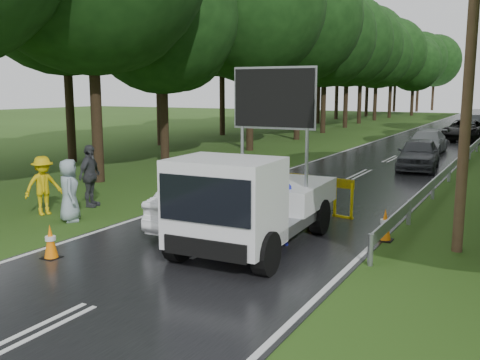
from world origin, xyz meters
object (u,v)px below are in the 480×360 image
Objects in this scene: queue_car_second at (427,142)px; queue_car_third at (464,130)px; queue_car_first at (419,154)px; civilian at (278,204)px; police_sedan at (214,202)px; officer at (258,187)px; queue_car_fourth at (476,123)px; barrier at (311,185)px; work_truck at (251,202)px.

queue_car_second is 9.87m from queue_car_third.
queue_car_second is 0.86× the size of queue_car_third.
civilian is at bearing -97.99° from queue_car_first.
queue_car_second is at bearing -96.36° from police_sedan.
officer is 0.38× the size of queue_car_fourth.
civilian is 0.43× the size of queue_car_second.
barrier is at bearing -90.28° from queue_car_third.
queue_car_third is (0.98, 9.82, 0.08)m from queue_car_second.
civilian is at bearing 164.40° from police_sedan.
police_sedan is 1.57× the size of barrier.
police_sedan reaches higher than queue_car_first.
work_truck is at bearing 143.98° from police_sedan.
civilian reaches higher than queue_car_second.
queue_car_second is at bearing 86.72° from work_truck.
queue_car_third is (1.37, 27.43, -0.12)m from barrier.
queue_car_fourth is at bearing -126.64° from officer.
police_sedan reaches higher than queue_car_third.
queue_car_fourth is (-0.04, 9.52, -0.03)m from queue_car_third.
barrier is at bearing 88.88° from work_truck.
work_truck is at bearing -99.43° from queue_car_first.
queue_car_third is (3.02, 30.35, 0.04)m from police_sedan.
queue_car_fourth is (1.34, 36.95, -0.15)m from barrier.
queue_car_first is at bearing -134.49° from officer.
civilian reaches higher than barrier.
queue_car_third is at bearing -96.38° from police_sedan.
police_sedan is 30.50m from queue_car_third.
queue_car_second is (0.29, 21.78, -0.46)m from work_truck.
work_truck reaches higher than queue_car_second.
civilian reaches higher than queue_car_third.
barrier is 0.60× the size of queue_car_second.
police_sedan is at bearing -106.92° from queue_car_first.
work_truck is 15.06m from queue_car_first.
queue_car_third is (1.27, 31.59, -0.38)m from work_truck.
officer is (-1.33, -0.96, -0.03)m from barrier.
officer is at bearing -88.55° from queue_car_fourth.
officer reaches higher than queue_car_fourth.
civilian is 0.37× the size of queue_car_third.
civilian is at bearing -71.54° from barrier.
work_truck is 1.22× the size of queue_car_fourth.
queue_car_second is (0.39, 17.61, -0.20)m from barrier.
police_sedan is 2.25m from civilian.
queue_car_third reaches higher than queue_car_fourth.
officer reaches higher than queue_car_first.
civilian reaches higher than queue_car_fourth.
work_truck is 41.14m from queue_car_fourth.
queue_car_fourth is at bearing 90.58° from civilian.
queue_car_first is at bearing -88.17° from queue_car_third.
civilian is 21.11m from queue_car_second.
civilian is (2.16, -0.57, 0.28)m from police_sedan.
queue_car_fourth is (1.23, 41.12, -0.41)m from work_truck.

